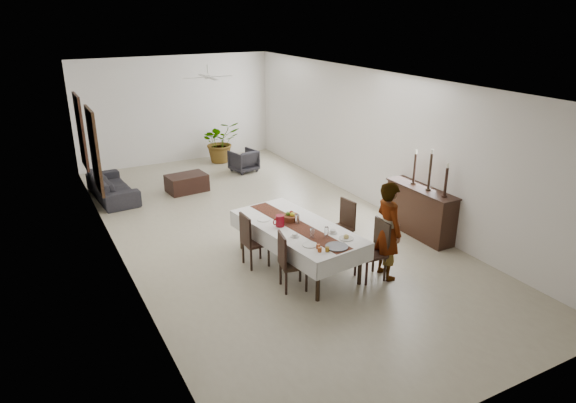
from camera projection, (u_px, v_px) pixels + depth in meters
The scene contains 88 objects.
floor at pixel (263, 228), 11.17m from camera, with size 6.00×12.00×0.00m, color #B0A88C.
ceiling at pixel (260, 79), 10.03m from camera, with size 6.00×12.00×0.02m, color white.
wall_back at pixel (176, 110), 15.54m from camera, with size 6.00×0.02×3.20m, color white.
wall_front at pixel (495, 289), 5.66m from camera, with size 6.00×0.02×3.20m, color white.
wall_left at pixel (112, 179), 9.27m from camera, with size 0.02×12.00×3.20m, color white.
wall_right at pixel (378, 141), 11.93m from camera, with size 0.02×12.00×3.20m, color white.
dining_table_top at pixel (297, 227), 9.32m from camera, with size 1.05×2.53×0.05m, color black.
table_leg_fl at pixel (318, 281), 8.29m from camera, with size 0.07×0.07×0.74m, color black.
table_leg_fr at pixel (360, 265), 8.80m from camera, with size 0.07×0.07×0.74m, color black.
table_leg_bl at pixel (242, 231), 10.12m from camera, with size 0.07×0.07×0.74m, color black.
table_leg_br at pixel (280, 221), 10.62m from camera, with size 0.07×0.07×0.74m, color black.
tablecloth_top at pixel (297, 226), 9.31m from camera, with size 1.24×2.72×0.01m, color white.
tablecloth_drape_left at pixel (269, 242), 9.02m from camera, with size 0.01×2.72×0.32m, color silver.
tablecloth_drape_right at pixel (323, 226), 9.70m from camera, with size 0.01×2.72×0.32m, color white.
tablecloth_drape_near at pixel (346, 261), 8.33m from camera, with size 1.24×0.01×0.32m, color silver.
tablecloth_drape_far at pixel (257, 211), 10.39m from camera, with size 1.24×0.01×0.32m, color silver.
table_runner at pixel (297, 225), 9.30m from camera, with size 0.37×2.63×0.00m, color #602B1B.
red_pitcher at pixel (280, 221), 9.24m from camera, with size 0.16×0.16×0.21m, color maroon.
pitcher_handle at pixel (276, 222), 9.19m from camera, with size 0.13×0.13×0.02m, color maroon.
wine_glass_near at pixel (326, 232), 8.82m from camera, with size 0.07×0.07×0.18m, color white.
wine_glass_mid at pixel (312, 233), 8.77m from camera, with size 0.07×0.07×0.18m, color white.
wine_glass_far at pixel (297, 219), 9.34m from camera, with size 0.07×0.07×0.18m, color white.
teacup_right at pixel (333, 231), 8.98m from camera, with size 0.09×0.09×0.06m, color white.
saucer_right at pixel (333, 233), 8.99m from camera, with size 0.16×0.16×0.01m, color silver.
teacup_left at pixel (295, 235), 8.84m from camera, with size 0.09×0.09×0.06m, color white.
saucer_left at pixel (295, 236), 8.85m from camera, with size 0.16×0.16×0.01m, color silver.
plate_near_right at pixel (346, 238), 8.77m from camera, with size 0.25×0.25×0.02m, color silver.
bread_near_right at pixel (346, 237), 8.76m from camera, with size 0.09×0.09×0.09m, color #DCC26B.
plate_near_left at pixel (310, 245), 8.53m from camera, with size 0.25×0.25×0.02m, color silver.
plate_far_left at pixel (264, 219), 9.56m from camera, with size 0.25×0.25×0.02m, color white.
serving_tray at pixel (337, 247), 8.46m from camera, with size 0.38×0.38×0.02m, color #47484C.
jam_jar_a at pixel (327, 249), 8.30m from camera, with size 0.07×0.07×0.08m, color brown.
jam_jar_b at pixel (320, 250), 8.29m from camera, with size 0.07×0.07×0.08m, color #9C4316.
jam_jar_c at pixel (318, 246), 8.40m from camera, with size 0.07×0.07×0.08m, color maroon.
fruit_basket at pixel (291, 218), 9.51m from camera, with size 0.32×0.32×0.11m, color brown.
fruit_red at pixel (291, 213), 9.52m from camera, with size 0.09×0.09×0.09m, color maroon.
fruit_green at pixel (288, 214), 9.49m from camera, with size 0.08×0.08×0.08m, color #4B7C25.
fruit_yellow at pixel (292, 215), 9.45m from camera, with size 0.09×0.09×0.09m, color yellow.
chair_right_near_seat at pixel (371, 254), 8.96m from camera, with size 0.46×0.46×0.05m, color black.
chair_right_near_leg_fl at pixel (385, 269), 8.95m from camera, with size 0.05×0.05×0.45m, color black.
chair_right_near_leg_fr at pixel (373, 260), 9.27m from camera, with size 0.05×0.05×0.45m, color black.
chair_right_near_leg_bl at pixel (366, 273), 8.81m from camera, with size 0.05×0.05×0.45m, color black.
chair_right_near_leg_br at pixel (355, 264), 9.14m from camera, with size 0.05×0.05×0.45m, color black.
chair_right_near_back at pixel (382, 236), 8.92m from camera, with size 0.46×0.04×0.58m, color black.
chair_right_far_seat at pixel (340, 229), 10.03m from camera, with size 0.43×0.43×0.05m, color black.
chair_right_far_leg_fl at pixel (352, 241), 10.08m from camera, with size 0.04×0.04×0.42m, color black.
chair_right_far_leg_fr at pixel (340, 235), 10.34m from camera, with size 0.04×0.04×0.42m, color black.
chair_right_far_leg_bl at pixel (339, 245), 9.88m from camera, with size 0.04×0.04×0.42m, color black.
chair_right_far_leg_br at pixel (327, 239), 10.15m from camera, with size 0.04×0.04×0.42m, color black.
chair_right_far_back at pixel (348, 213), 10.03m from camera, with size 0.43×0.04×0.55m, color black.
chair_left_near_seat at pixel (293, 264), 8.65m from camera, with size 0.43×0.43×0.05m, color black.
chair_left_near_leg_fl at pixel (281, 273), 8.85m from camera, with size 0.04×0.04×0.43m, color black.
chair_left_near_leg_fr at pixel (286, 283), 8.53m from camera, with size 0.04×0.04×0.43m, color black.
chair_left_near_leg_bl at pixel (300, 271), 8.94m from camera, with size 0.04×0.04×0.43m, color black.
chair_left_near_leg_br at pixel (306, 280), 8.62m from camera, with size 0.04×0.04×0.43m, color black.
chair_left_near_back at pixel (282, 250), 8.49m from camera, with size 0.43×0.04×0.55m, color black.
chair_left_far_seat at pixel (256, 242), 9.45m from camera, with size 0.43×0.43×0.05m, color black.
chair_left_far_leg_fl at pixel (243, 252), 9.59m from camera, with size 0.04×0.04×0.43m, color black.
chair_left_far_leg_fr at pixel (251, 260), 9.30m from camera, with size 0.04×0.04×0.43m, color black.
chair_left_far_leg_bl at pixel (260, 248), 9.76m from camera, with size 0.04×0.04×0.43m, color black.
chair_left_far_leg_br at pixel (269, 256), 9.47m from camera, with size 0.04×0.04×0.43m, color black.
chair_left_far_back at pixel (245, 230), 9.25m from camera, with size 0.43×0.04×0.55m, color black.
woman at pixel (388, 231), 8.89m from camera, with size 0.64×0.42×1.77m, color gray.
sideboard_body at pixel (420, 212), 10.71m from camera, with size 0.45×1.68×1.01m, color black.
sideboard_top at pixel (422, 189), 10.53m from camera, with size 0.49×1.75×0.03m, color black.
candlestick_near_base at pixel (444, 196), 10.01m from camera, with size 0.11×0.11×0.03m, color black.
candlestick_near_shaft at pixel (446, 182), 9.91m from camera, with size 0.06×0.06×0.56m, color black.
candlestick_near_candle at pixel (448, 166), 9.79m from camera, with size 0.04×0.04×0.09m, color white.
candlestick_mid_base at pixel (428, 189), 10.38m from camera, with size 0.11×0.11×0.03m, color black.
candlestick_mid_shaft at pixel (430, 171), 10.24m from camera, with size 0.06×0.06×0.73m, color black.
candlestick_mid_candle at pixel (432, 152), 10.10m from camera, with size 0.04×0.04×0.09m, color white.
candlestick_far_base at pixel (413, 183), 10.75m from camera, with size 0.11×0.11×0.03m, color black.
candlestick_far_shaft at pixel (415, 168), 10.63m from camera, with size 0.06×0.06×0.62m, color black.
candlestick_far_candle at pixel (416, 152), 10.51m from camera, with size 0.04×0.04×0.09m, color white.
sofa at pixel (112, 186), 12.86m from camera, with size 2.11×0.83×0.62m, color #28262B.
armchair at pixel (244, 161), 14.96m from camera, with size 0.68×0.70×0.64m, color #29262C.
coffee_table at pixel (187, 183), 13.37m from camera, with size 1.00×0.67×0.44m, color black.
potted_plant at pixel (221, 141), 15.80m from camera, with size 1.15×1.00×1.28m, color #235221.
mirror_frame_near at pixel (94, 151), 11.10m from camera, with size 0.06×1.05×1.85m, color black.
mirror_glass_near at pixel (96, 151), 11.12m from camera, with size 0.01×0.90×1.70m, color silver.
mirror_frame_far at pixel (81, 131), 12.83m from camera, with size 0.06×1.05×1.85m, color black.
mirror_glass_far at pixel (82, 131), 12.85m from camera, with size 0.01×0.90×1.70m, color silver.
fan_rod at pixel (208, 69), 12.54m from camera, with size 0.04×0.04×0.20m, color white.
fan_hub at pixel (208, 77), 12.61m from camera, with size 0.16×0.16×0.08m, color white.
fan_blade_n at pixel (203, 76), 12.90m from camera, with size 0.10×0.55×0.01m, color white.
fan_blade_s at pixel (213, 79), 12.32m from camera, with size 0.10×0.55×0.01m, color silver.
fan_blade_e at pixel (221, 76), 12.77m from camera, with size 0.55×0.10×0.01m, color silver.
fan_blade_w at pixel (194, 78), 12.46m from camera, with size 0.55×0.10×0.01m, color white.
Camera 1 is at (-4.36, -9.28, 4.51)m, focal length 32.00 mm.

